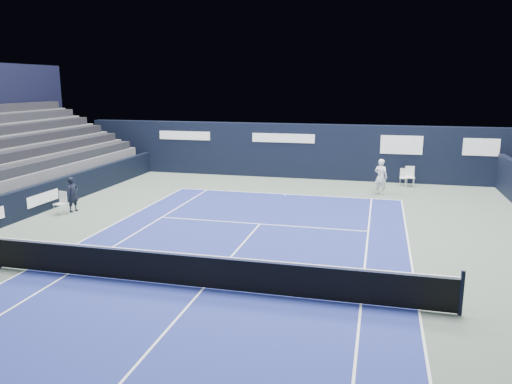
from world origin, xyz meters
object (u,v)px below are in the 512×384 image
folding_chair_back_a (410,175)px  line_judge_chair (61,201)px  folding_chair_back_b (404,176)px  tennis_player (381,177)px  tennis_net (203,270)px

folding_chair_back_a → line_judge_chair: bearing=-149.8°
line_judge_chair → folding_chair_back_b: bearing=45.8°
folding_chair_back_b → tennis_player: 2.78m
folding_chair_back_a → tennis_player: size_ratio=0.61×
tennis_player → line_judge_chair: bearing=-151.1°
folding_chair_back_a → line_judge_chair: (-14.39, -9.46, -0.07)m
folding_chair_back_b → line_judge_chair: 17.06m
folding_chair_back_a → folding_chair_back_b: folding_chair_back_a is taller
tennis_player → tennis_net: bearing=-109.0°
folding_chair_back_b → tennis_player: (-1.20, -2.49, 0.36)m
line_judge_chair → tennis_net: bearing=-23.6°
line_judge_chair → tennis_player: (12.90, 7.11, 0.34)m
folding_chair_back_a → tennis_player: 2.80m
tennis_net → folding_chair_back_a: bearing=68.7°
line_judge_chair → tennis_net: size_ratio=0.07×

